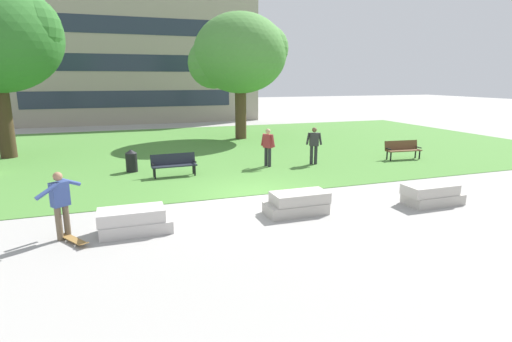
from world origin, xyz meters
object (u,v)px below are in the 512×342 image
object	(u,v)px
person_skateboarder	(60,201)
skateboard	(75,240)
concrete_block_center	(134,221)
trash_bin	(131,161)
park_bench_near_left	(403,149)
person_bystander_near_lawn	(268,145)
concrete_block_right	(432,195)
park_bench_near_right	(174,163)
person_bystander_far_lawn	(314,144)
concrete_block_left	(298,203)

from	to	relation	value
person_skateboarder	skateboard	size ratio (longest dim) A/B	1.76
concrete_block_center	trash_bin	bearing A→B (deg)	88.20
trash_bin	person_skateboarder	bearing A→B (deg)	-105.06
park_bench_near_left	person_bystander_near_lawn	distance (m)	6.91
person_skateboarder	person_bystander_near_lawn	bearing A→B (deg)	38.42
concrete_block_center	person_skateboarder	xyz separation A→B (m)	(-1.67, 0.11, 0.67)
person_skateboarder	trash_bin	xyz separation A→B (m)	(1.90, 7.05, -0.48)
concrete_block_right	trash_bin	distance (m)	11.73
skateboard	trash_bin	xyz separation A→B (m)	(1.63, 7.43, 0.42)
concrete_block_center	park_bench_near_right	bearing A→B (deg)	72.63
skateboard	concrete_block_center	bearing A→B (deg)	10.83
skateboard	person_bystander_far_lawn	distance (m)	11.55
person_skateboarder	person_bystander_near_lawn	size ratio (longest dim) A/B	1.00
park_bench_near_right	person_bystander_far_lawn	world-z (taller)	person_bystander_far_lawn
person_skateboarder	person_bystander_far_lawn	world-z (taller)	person_bystander_far_lawn
trash_bin	skateboard	bearing A→B (deg)	-102.40
park_bench_near_left	trash_bin	xyz separation A→B (m)	(-12.71, 1.49, -0.04)
park_bench_near_left	person_bystander_far_lawn	distance (m)	4.73
concrete_block_left	person_bystander_near_lawn	xyz separation A→B (m)	(1.44, 6.26, 0.68)
skateboard	park_bench_near_right	size ratio (longest dim) A/B	0.53
person_bystander_near_lawn	person_bystander_far_lawn	distance (m)	2.19
concrete_block_left	concrete_block_right	xyz separation A→B (m)	(4.40, -0.57, 0.00)
concrete_block_left	person_bystander_near_lawn	distance (m)	6.46
concrete_block_center	person_skateboarder	world-z (taller)	person_skateboarder
trash_bin	concrete_block_center	bearing A→B (deg)	-91.80
concrete_block_left	park_bench_near_left	bearing A→B (deg)	34.40
concrete_block_left	concrete_block_right	bearing A→B (deg)	-7.38
skateboard	park_bench_near_left	distance (m)	15.54
park_bench_near_left	trash_bin	world-z (taller)	trash_bin
skateboard	park_bench_near_left	bearing A→B (deg)	22.51
concrete_block_left	park_bench_near_left	size ratio (longest dim) A/B	1.01
person_skateboarder	trash_bin	size ratio (longest dim) A/B	1.78
park_bench_near_right	park_bench_near_left	bearing A→B (deg)	-0.75
person_skateboarder	skateboard	xyz separation A→B (m)	(0.26, -0.38, -0.89)
concrete_block_right	person_bystander_far_lawn	bearing A→B (deg)	96.79
skateboard	trash_bin	world-z (taller)	trash_bin
skateboard	park_bench_near_left	world-z (taller)	park_bench_near_left
park_bench_near_right	person_bystander_near_lawn	xyz separation A→B (m)	(4.25, 0.43, 0.44)
concrete_block_center	person_bystander_near_lawn	world-z (taller)	person_bystander_near_lawn
park_bench_near_left	person_bystander_far_lawn	xyz separation A→B (m)	(-4.70, 0.34, 0.44)
concrete_block_center	person_skateboarder	distance (m)	1.81
trash_bin	person_bystander_near_lawn	world-z (taller)	person_bystander_near_lawn
skateboard	person_bystander_far_lawn	xyz separation A→B (m)	(9.65, 6.28, 0.90)
trash_bin	person_bystander_far_lawn	xyz separation A→B (m)	(8.02, -1.15, 0.48)
concrete_block_right	park_bench_near_left	size ratio (longest dim) A/B	1.02
park_bench_near_right	person_bystander_far_lawn	bearing A→B (deg)	1.70
trash_bin	concrete_block_left	bearing A→B (deg)	-58.47
person_bystander_far_lawn	concrete_block_right	bearing A→B (deg)	-83.21
concrete_block_center	trash_bin	world-z (taller)	trash_bin
concrete_block_right	park_bench_near_right	size ratio (longest dim) A/B	1.03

